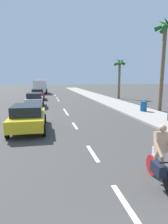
% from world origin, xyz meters
% --- Properties ---
extents(ground_plane, '(160.00, 160.00, 0.00)m').
position_xyz_m(ground_plane, '(0.00, 20.00, 0.00)').
color(ground_plane, '#423F3D').
extents(sidewalk_strip, '(3.60, 80.00, 0.14)m').
position_xyz_m(sidewalk_strip, '(6.69, 22.00, 0.07)').
color(sidewalk_strip, '#9E998E').
rests_on(sidewalk_strip, ground).
extents(lane_stripe_1, '(0.16, 1.80, 0.01)m').
position_xyz_m(lane_stripe_1, '(0.00, 3.49, 0.00)').
color(lane_stripe_1, white).
rests_on(lane_stripe_1, ground).
extents(lane_stripe_2, '(0.16, 1.80, 0.01)m').
position_xyz_m(lane_stripe_2, '(0.00, 6.87, 0.00)').
color(lane_stripe_2, white).
rests_on(lane_stripe_2, ground).
extents(lane_stripe_3, '(0.16, 1.80, 0.01)m').
position_xyz_m(lane_stripe_3, '(0.00, 11.64, 0.00)').
color(lane_stripe_3, white).
rests_on(lane_stripe_3, ground).
extents(lane_stripe_4, '(0.16, 1.80, 0.01)m').
position_xyz_m(lane_stripe_4, '(0.00, 16.21, 0.00)').
color(lane_stripe_4, white).
rests_on(lane_stripe_4, ground).
extents(lane_stripe_5, '(0.16, 1.80, 0.01)m').
position_xyz_m(lane_stripe_5, '(0.00, 18.10, 0.00)').
color(lane_stripe_5, white).
rests_on(lane_stripe_5, ground).
extents(lane_stripe_6, '(0.16, 1.80, 0.01)m').
position_xyz_m(lane_stripe_6, '(0.00, 26.54, 0.00)').
color(lane_stripe_6, white).
rests_on(lane_stripe_6, ground).
extents(lane_stripe_7, '(0.16, 1.80, 0.01)m').
position_xyz_m(lane_stripe_7, '(0.00, 28.87, 0.00)').
color(lane_stripe_7, white).
rests_on(lane_stripe_7, ground).
extents(lane_stripe_8, '(0.16, 1.80, 0.01)m').
position_xyz_m(lane_stripe_8, '(0.00, 30.02, 0.00)').
color(lane_stripe_8, white).
rests_on(lane_stripe_8, ground).
extents(lane_stripe_9, '(0.16, 1.80, 0.01)m').
position_xyz_m(lane_stripe_9, '(0.00, 34.92, 0.00)').
color(lane_stripe_9, white).
rests_on(lane_stripe_9, ground).
extents(cyclist, '(0.64, 1.71, 1.82)m').
position_xyz_m(cyclist, '(1.34, 4.19, 0.83)').
color(cyclist, black).
rests_on(cyclist, ground).
extents(parked_car_yellow, '(2.15, 4.58, 1.57)m').
position_xyz_m(parked_car_yellow, '(-2.94, 11.23, 0.84)').
color(parked_car_yellow, gold).
rests_on(parked_car_yellow, ground).
extents(parked_car_silver, '(1.98, 4.19, 1.57)m').
position_xyz_m(parked_car_silver, '(-3.02, 21.00, 0.84)').
color(parked_car_silver, '#B7BABF').
rests_on(parked_car_silver, ground).
extents(parked_car_red, '(1.98, 4.27, 1.57)m').
position_xyz_m(parked_car_red, '(-2.94, 28.57, 0.84)').
color(parked_car_red, red).
rests_on(parked_car_red, ground).
extents(delivery_truck, '(2.89, 6.34, 2.80)m').
position_xyz_m(delivery_truck, '(-2.76, 40.01, 1.50)').
color(delivery_truck, '#23478C').
rests_on(delivery_truck, ground).
extents(palm_tree_mid, '(1.85, 1.83, 8.57)m').
position_xyz_m(palm_tree_mid, '(8.96, 15.63, 6.45)').
color(palm_tree_mid, brown).
rests_on(palm_tree_mid, ground).
extents(palm_tree_far, '(1.87, 1.83, 6.34)m').
position_xyz_m(palm_tree_far, '(9.55, 27.48, 4.74)').
color(palm_tree_far, brown).
rests_on(palm_tree_far, ground).
extents(trash_bin_far, '(0.60, 0.60, 0.91)m').
position_xyz_m(trash_bin_far, '(7.00, 15.22, 0.59)').
color(trash_bin_far, '#14518C').
rests_on(trash_bin_far, sidewalk_strip).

